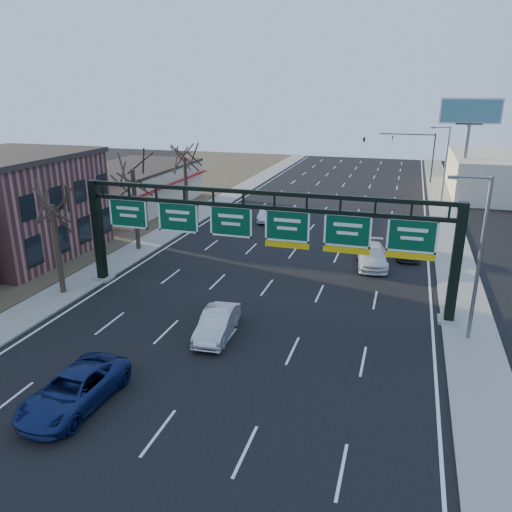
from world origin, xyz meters
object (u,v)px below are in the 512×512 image
(car_blue_suv, at_px, (74,390))
(car_white_wagon, at_px, (372,256))
(car_silver_sedan, at_px, (217,324))
(sign_gantry, at_px, (261,231))

(car_blue_suv, bearing_deg, car_white_wagon, 66.61)
(car_white_wagon, bearing_deg, car_blue_suv, -123.33)
(car_silver_sedan, xyz_separation_m, car_white_wagon, (7.27, 14.42, 0.03))
(sign_gantry, bearing_deg, car_white_wagon, 53.92)
(car_blue_suv, bearing_deg, sign_gantry, 74.29)
(sign_gantry, relative_size, car_blue_suv, 4.43)
(car_blue_suv, distance_m, car_white_wagon, 24.71)
(sign_gantry, relative_size, car_silver_sedan, 5.37)
(sign_gantry, xyz_separation_m, car_blue_suv, (-4.46, -13.40, -3.86))
(sign_gantry, height_order, car_silver_sedan, sign_gantry)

